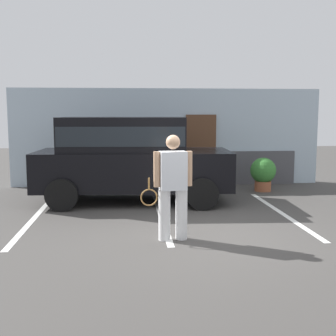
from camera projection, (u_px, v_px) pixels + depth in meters
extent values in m
plane|color=#423F3D|center=(195.00, 235.00, 7.73)|extent=(40.00, 40.00, 0.00)
cube|color=silver|center=(34.00, 218.00, 8.94)|extent=(0.12, 4.40, 0.01)
cube|color=silver|center=(161.00, 216.00, 9.17)|extent=(0.12, 4.40, 0.01)
cube|color=silver|center=(282.00, 213.00, 9.41)|extent=(0.12, 4.40, 0.01)
cube|color=silver|center=(167.00, 137.00, 13.06)|extent=(9.19, 0.30, 2.86)
cube|color=#4C4C51|center=(168.00, 169.00, 12.98)|extent=(7.72, 0.10, 1.00)
cube|color=brown|center=(201.00, 150.00, 12.98)|extent=(0.90, 0.06, 2.10)
cube|color=black|center=(134.00, 169.00, 10.53)|extent=(4.69, 2.13, 0.90)
cube|color=black|center=(123.00, 134.00, 10.41)|extent=(2.99, 1.91, 0.80)
cube|color=black|center=(123.00, 135.00, 10.42)|extent=(2.93, 1.92, 0.44)
cylinder|color=black|center=(194.00, 181.00, 11.59)|extent=(0.73, 0.30, 0.72)
cylinder|color=black|center=(202.00, 194.00, 9.70)|extent=(0.73, 0.30, 0.72)
cylinder|color=black|center=(76.00, 181.00, 11.47)|extent=(0.73, 0.30, 0.72)
cylinder|color=black|center=(62.00, 195.00, 9.58)|extent=(0.73, 0.30, 0.72)
cylinder|color=white|center=(181.00, 214.00, 7.43)|extent=(0.20, 0.20, 0.87)
cylinder|color=white|center=(164.00, 215.00, 7.37)|extent=(0.20, 0.20, 0.87)
cube|color=silver|center=(173.00, 171.00, 7.31)|extent=(0.47, 0.32, 0.65)
sphere|color=tan|center=(173.00, 142.00, 7.25)|extent=(0.24, 0.24, 0.24)
cylinder|color=tan|center=(189.00, 169.00, 7.35)|extent=(0.11, 0.11, 0.59)
cylinder|color=tan|center=(157.00, 169.00, 7.25)|extent=(0.11, 0.11, 0.59)
torus|color=olive|center=(149.00, 197.00, 7.34)|extent=(0.37, 0.06, 0.37)
cylinder|color=olive|center=(149.00, 184.00, 7.31)|extent=(0.03, 0.03, 0.20)
cylinder|color=#9E5638|center=(263.00, 186.00, 12.08)|extent=(0.45, 0.45, 0.28)
sphere|color=#387F33|center=(263.00, 170.00, 12.02)|extent=(0.70, 0.70, 0.70)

